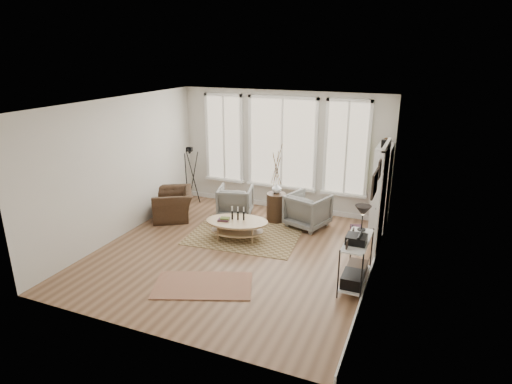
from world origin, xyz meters
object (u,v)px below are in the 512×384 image
at_px(armchair_left, 235,201).
at_px(armchair_right, 308,210).
at_px(bookcase, 381,189).
at_px(coffee_table, 237,225).
at_px(side_table, 276,184).
at_px(accent_chair, 173,204).
at_px(low_shelf, 356,257).

xyz_separation_m(armchair_left, armchair_right, (1.78, 0.02, 0.02)).
distance_m(bookcase, coffee_table, 3.19).
bearing_deg(side_table, coffee_table, -108.02).
bearing_deg(accent_chair, bookcase, 70.74).
relative_size(low_shelf, side_table, 0.70).
xyz_separation_m(armchair_left, accent_chair, (-1.30, -0.69, -0.02)).
height_order(armchair_right, side_table, side_table).
bearing_deg(armchair_left, side_table, 168.86).
height_order(bookcase, accent_chair, bookcase).
height_order(bookcase, armchair_right, bookcase).
relative_size(coffee_table, armchair_right, 1.72).
height_order(bookcase, coffee_table, bookcase).
xyz_separation_m(low_shelf, armchair_right, (-1.44, 2.13, -0.13)).
bearing_deg(low_shelf, bookcase, 88.72).
bearing_deg(bookcase, coffee_table, -148.89).
bearing_deg(side_table, armchair_left, -176.21).
relative_size(armchair_right, side_table, 0.45).
relative_size(low_shelf, coffee_table, 0.90).
relative_size(coffee_table, accent_chair, 1.40).
relative_size(low_shelf, armchair_right, 1.55).
bearing_deg(low_shelf, accent_chair, 162.50).
distance_m(armchair_right, side_table, 0.92).
relative_size(coffee_table, side_table, 0.78).
relative_size(bookcase, armchair_left, 2.59).
relative_size(coffee_table, armchair_left, 1.82).
distance_m(coffee_table, side_table, 1.45).
height_order(armchair_right, accent_chair, armchair_right).
height_order(bookcase, armchair_left, bookcase).
bearing_deg(armchair_left, coffee_table, 101.42).
height_order(low_shelf, accent_chair, low_shelf).
bearing_deg(armchair_right, accent_chair, 31.45).
bearing_deg(side_table, low_shelf, -44.61).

